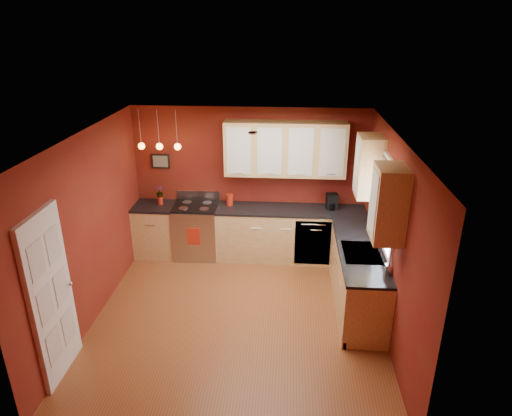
# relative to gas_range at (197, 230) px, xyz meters

# --- Properties ---
(floor) EXTENTS (4.20, 4.20, 0.00)m
(floor) POSITION_rel_gas_range_xyz_m (0.92, -1.80, -0.48)
(floor) COLOR brown
(floor) RESTS_ON ground
(ceiling) EXTENTS (4.00, 4.20, 0.02)m
(ceiling) POSITION_rel_gas_range_xyz_m (0.92, -1.80, 2.12)
(ceiling) COLOR silver
(ceiling) RESTS_ON wall_back
(wall_back) EXTENTS (4.00, 0.02, 2.60)m
(wall_back) POSITION_rel_gas_range_xyz_m (0.92, 0.30, 0.82)
(wall_back) COLOR maroon
(wall_back) RESTS_ON floor
(wall_front) EXTENTS (4.00, 0.02, 2.60)m
(wall_front) POSITION_rel_gas_range_xyz_m (0.92, -3.90, 0.82)
(wall_front) COLOR maroon
(wall_front) RESTS_ON floor
(wall_left) EXTENTS (0.02, 4.20, 2.60)m
(wall_left) POSITION_rel_gas_range_xyz_m (-1.08, -1.80, 0.82)
(wall_left) COLOR maroon
(wall_left) RESTS_ON floor
(wall_right) EXTENTS (0.02, 4.20, 2.60)m
(wall_right) POSITION_rel_gas_range_xyz_m (2.92, -1.80, 0.82)
(wall_right) COLOR maroon
(wall_right) RESTS_ON floor
(base_cabinets_back_left) EXTENTS (0.70, 0.60, 0.90)m
(base_cabinets_back_left) POSITION_rel_gas_range_xyz_m (-0.73, -0.00, -0.03)
(base_cabinets_back_left) COLOR #E9C37D
(base_cabinets_back_left) RESTS_ON floor
(base_cabinets_back_right) EXTENTS (2.54, 0.60, 0.90)m
(base_cabinets_back_right) POSITION_rel_gas_range_xyz_m (1.65, -0.00, -0.03)
(base_cabinets_back_right) COLOR #E9C37D
(base_cabinets_back_right) RESTS_ON floor
(base_cabinets_right) EXTENTS (0.60, 2.10, 0.90)m
(base_cabinets_right) POSITION_rel_gas_range_xyz_m (2.62, -1.35, -0.03)
(base_cabinets_right) COLOR #E9C37D
(base_cabinets_right) RESTS_ON floor
(counter_back_left) EXTENTS (0.70, 0.62, 0.04)m
(counter_back_left) POSITION_rel_gas_range_xyz_m (-0.73, -0.00, 0.44)
(counter_back_left) COLOR black
(counter_back_left) RESTS_ON base_cabinets_back_left
(counter_back_right) EXTENTS (2.54, 0.62, 0.04)m
(counter_back_right) POSITION_rel_gas_range_xyz_m (1.65, -0.00, 0.44)
(counter_back_right) COLOR black
(counter_back_right) RESTS_ON base_cabinets_back_right
(counter_right) EXTENTS (0.62, 2.10, 0.04)m
(counter_right) POSITION_rel_gas_range_xyz_m (2.62, -1.35, 0.44)
(counter_right) COLOR black
(counter_right) RESTS_ON base_cabinets_right
(gas_range) EXTENTS (0.76, 0.64, 1.11)m
(gas_range) POSITION_rel_gas_range_xyz_m (0.00, 0.00, 0.00)
(gas_range) COLOR #ACACB0
(gas_range) RESTS_ON floor
(dishwasher_front) EXTENTS (0.60, 0.02, 0.80)m
(dishwasher_front) POSITION_rel_gas_range_xyz_m (2.02, -0.29, -0.03)
(dishwasher_front) COLOR #ACACB0
(dishwasher_front) RESTS_ON base_cabinets_back_right
(sink) EXTENTS (0.50, 0.70, 0.33)m
(sink) POSITION_rel_gas_range_xyz_m (2.62, -1.50, 0.43)
(sink) COLOR #98979D
(sink) RESTS_ON counter_right
(window) EXTENTS (0.06, 1.02, 1.22)m
(window) POSITION_rel_gas_range_xyz_m (2.89, -1.50, 1.21)
(window) COLOR white
(window) RESTS_ON wall_right
(door_left_wall) EXTENTS (0.12, 0.82, 2.05)m
(door_left_wall) POSITION_rel_gas_range_xyz_m (-1.05, -3.00, 0.54)
(door_left_wall) COLOR white
(door_left_wall) RESTS_ON floor
(upper_cabinets_back) EXTENTS (2.00, 0.35, 0.90)m
(upper_cabinets_back) POSITION_rel_gas_range_xyz_m (1.52, 0.12, 1.47)
(upper_cabinets_back) COLOR #E9C37D
(upper_cabinets_back) RESTS_ON wall_back
(upper_cabinets_right) EXTENTS (0.35, 1.95, 0.90)m
(upper_cabinets_right) POSITION_rel_gas_range_xyz_m (2.75, -1.48, 1.47)
(upper_cabinets_right) COLOR #E9C37D
(upper_cabinets_right) RESTS_ON wall_right
(wall_picture) EXTENTS (0.32, 0.03, 0.26)m
(wall_picture) POSITION_rel_gas_range_xyz_m (-0.63, 0.28, 1.17)
(wall_picture) COLOR black
(wall_picture) RESTS_ON wall_back
(pendant_lights) EXTENTS (0.71, 0.11, 0.66)m
(pendant_lights) POSITION_rel_gas_range_xyz_m (-0.53, -0.05, 1.53)
(pendant_lights) COLOR #98979D
(pendant_lights) RESTS_ON ceiling
(red_canister) EXTENTS (0.13, 0.13, 0.19)m
(red_canister) POSITION_rel_gas_range_xyz_m (0.58, 0.09, 0.56)
(red_canister) COLOR #B52513
(red_canister) RESTS_ON counter_back_right
(red_vase) EXTENTS (0.09, 0.09, 0.14)m
(red_vase) POSITION_rel_gas_range_xyz_m (-0.62, 0.04, 0.53)
(red_vase) COLOR #B52513
(red_vase) RESTS_ON counter_back_left
(flowers) EXTENTS (0.13, 0.13, 0.21)m
(flowers) POSITION_rel_gas_range_xyz_m (-0.62, 0.04, 0.68)
(flowers) COLOR #B52513
(flowers) RESTS_ON red_vase
(coffee_maker) EXTENTS (0.21, 0.21, 0.27)m
(coffee_maker) POSITION_rel_gas_range_xyz_m (2.33, 0.05, 0.58)
(coffee_maker) COLOR black
(coffee_maker) RESTS_ON counter_back_right
(soap_pump) EXTENTS (0.09, 0.09, 0.19)m
(soap_pump) POSITION_rel_gas_range_xyz_m (2.87, -2.05, 0.55)
(soap_pump) COLOR white
(soap_pump) RESTS_ON counter_right
(dish_towel) EXTENTS (0.22, 0.02, 0.30)m
(dish_towel) POSITION_rel_gas_range_xyz_m (0.01, -0.33, 0.04)
(dish_towel) COLOR #B52513
(dish_towel) RESTS_ON gas_range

